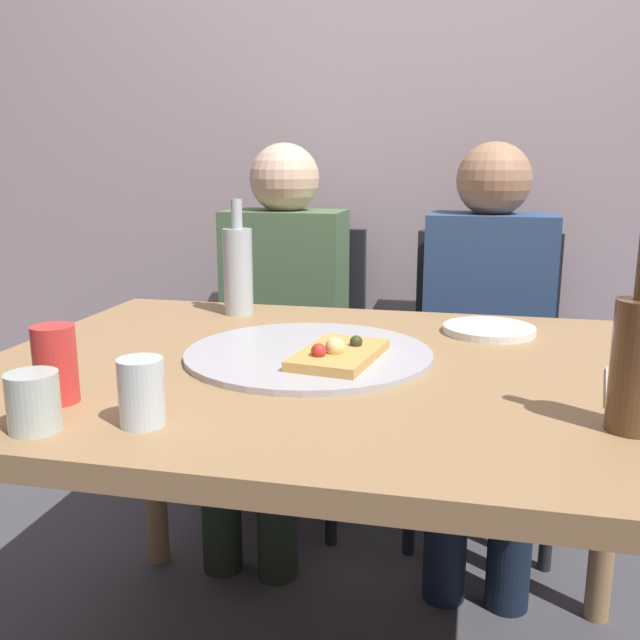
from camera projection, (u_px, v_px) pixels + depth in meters
back_wall at (404, 104)px, 2.27m from camera, size 6.00×0.10×2.60m
dining_table at (331, 405)px, 1.30m from camera, size 1.30×0.98×0.75m
pizza_tray at (309, 354)px, 1.32m from camera, size 0.47×0.47×0.01m
pizza_slice_last at (338, 353)px, 1.26m from camera, size 0.16×0.24×0.05m
wine_bottle at (638, 360)px, 0.94m from camera, size 0.07×0.07×0.28m
beer_bottle at (238, 269)px, 1.68m from camera, size 0.07×0.07×0.28m
tumbler_near at (141, 392)px, 0.97m from camera, size 0.07×0.07×0.10m
tumbler_far at (33, 402)px, 0.96m from camera, size 0.07×0.07×0.08m
soda_can at (55, 364)px, 1.06m from camera, size 0.07×0.07×0.12m
plate_stack at (489, 329)px, 1.51m from camera, size 0.20×0.20×0.02m
table_knife at (612, 386)px, 1.14m from camera, size 0.06×0.22×0.01m
chair_left at (291, 350)px, 2.25m from camera, size 0.44×0.44×0.90m
chair_right at (483, 362)px, 2.12m from camera, size 0.44×0.44×0.90m
guest_in_sweater at (278, 323)px, 2.08m from camera, size 0.36×0.56×1.17m
guest_in_beanie at (486, 333)px, 1.95m from camera, size 0.36×0.56×1.17m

